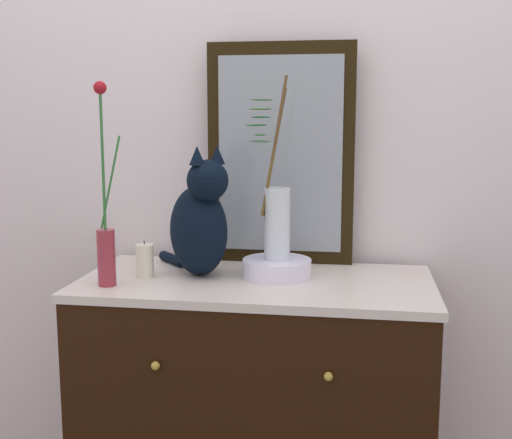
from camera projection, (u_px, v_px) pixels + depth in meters
wall_back at (272, 117)px, 2.18m from camera, size 4.40×0.08×2.60m
sideboard at (256, 408)px, 2.00m from camera, size 1.05×0.54×0.82m
mirror_leaning at (280, 154)px, 2.10m from camera, size 0.48×0.03×0.71m
cat_sitting at (200, 222)px, 1.95m from camera, size 0.31×0.33×0.40m
vase_slim_green at (106, 237)px, 1.84m from camera, size 0.08×0.05×0.58m
bowl_porcelain at (277, 268)px, 1.95m from camera, size 0.21×0.21×0.05m
vase_glass_clear at (276, 214)px, 1.93m from camera, size 0.15×0.15×0.55m
candle_pillar at (145, 261)px, 1.95m from camera, size 0.05×0.05×0.11m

